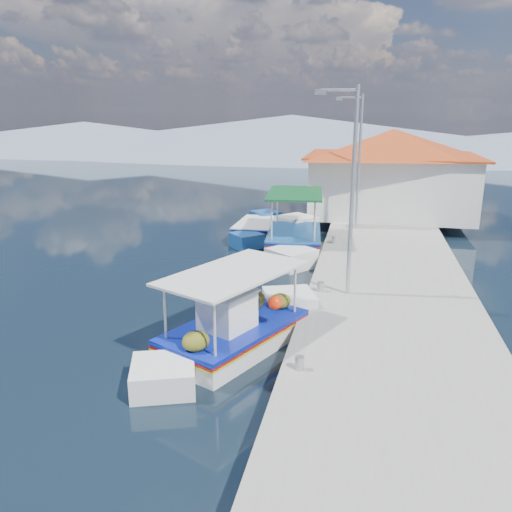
# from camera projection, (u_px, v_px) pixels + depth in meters

# --- Properties ---
(ground) EXTENTS (160.00, 160.00, 0.00)m
(ground) POSITION_uv_depth(u_px,v_px,m) (181.00, 322.00, 14.67)
(ground) COLOR black
(ground) RESTS_ON ground
(quay) EXTENTS (5.00, 44.00, 0.50)m
(quay) POSITION_uv_depth(u_px,v_px,m) (387.00, 266.00, 19.05)
(quay) COLOR gray
(quay) RESTS_ON ground
(bollards) EXTENTS (0.20, 17.20, 0.30)m
(bollards) POSITION_uv_depth(u_px,v_px,m) (329.00, 258.00, 18.66)
(bollards) COLOR #A5A8AD
(bollards) RESTS_ON quay
(main_caique) EXTENTS (3.82, 6.24, 2.26)m
(main_caique) POSITION_uv_depth(u_px,v_px,m) (234.00, 331.00, 12.98)
(main_caique) COLOR silver
(main_caique) RESTS_ON ground
(caique_green_canopy) EXTENTS (2.66, 7.35, 2.76)m
(caique_green_canopy) POSITION_uv_depth(u_px,v_px,m) (295.00, 240.00, 22.23)
(caique_green_canopy) COLOR silver
(caique_green_canopy) RESTS_ON ground
(caique_blue_hull) EXTENTS (1.78, 5.91, 1.05)m
(caique_blue_hull) POSITION_uv_depth(u_px,v_px,m) (257.00, 230.00, 24.55)
(caique_blue_hull) COLOR navy
(caique_blue_hull) RESTS_ON ground
(harbor_building) EXTENTS (10.49, 10.49, 4.40)m
(harbor_building) POSITION_uv_depth(u_px,v_px,m) (391.00, 171.00, 26.75)
(harbor_building) COLOR white
(harbor_building) RESTS_ON quay
(lamp_post_near) EXTENTS (1.21, 0.14, 6.00)m
(lamp_post_near) POSITION_uv_depth(u_px,v_px,m) (350.00, 182.00, 14.58)
(lamp_post_near) COLOR #A5A8AD
(lamp_post_near) RESTS_ON quay
(lamp_post_far) EXTENTS (1.21, 0.14, 6.00)m
(lamp_post_far) POSITION_uv_depth(u_px,v_px,m) (357.00, 156.00, 23.04)
(lamp_post_far) COLOR #A5A8AD
(lamp_post_far) RESTS_ON quay
(mountain_ridge) EXTENTS (171.40, 96.00, 5.50)m
(mountain_ridge) POSITION_uv_depth(u_px,v_px,m) (381.00, 141.00, 65.43)
(mountain_ridge) COLOR slate
(mountain_ridge) RESTS_ON ground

